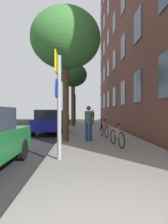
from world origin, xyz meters
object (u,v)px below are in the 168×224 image
Objects in this scene: bicycle_1 at (104,130)px; car_3 at (63,116)px; car_2 at (59,118)px; pedestrian_1 at (93,116)px; bicycle_0 at (117,137)px; car_1 at (49,121)px; bicycle_2 at (102,125)px; pedestrian_0 at (89,121)px; tree_far at (73,76)px; tree_near at (66,40)px; traffic_light at (74,104)px; sign_post at (58,97)px.

car_3 is at bearing 101.65° from bicycle_1.
pedestrian_1 is at bearing -9.13° from car_2.
pedestrian_1 reaches higher than bicycle_0.
car_1 is (-3.56, -7.72, -0.19)m from pedestrian_1.
pedestrian_0 reaches higher than bicycle_2.
tree_near is at bearing -90.34° from tree_far.
tree_far reaches higher than pedestrian_1.
tree_near is at bearing -84.58° from car_3.
bicycle_2 is 1.00× the size of pedestrian_0.
car_1 reaches higher than bicycle_2.
car_1 is at bearing -100.52° from traffic_light.
car_3 is at bearing 95.42° from tree_near.
car_1 is 0.96× the size of car_2.
pedestrian_0 is at bearing -57.33° from car_1.
bicycle_1 is at bearing 54.17° from pedestrian_0.
traffic_light reaches higher than car_1.
sign_post is 15.49m from traffic_light.
traffic_light is 1.98× the size of pedestrian_0.
bicycle_1 is at bearing 67.58° from sign_post.
tree_near is at bearing -112.45° from bicycle_2.
pedestrian_0 is at bearing -103.02° from bicycle_2.
traffic_light is (0.07, 15.48, 0.45)m from sign_post.
tree_near is 3.84× the size of bicycle_0.
pedestrian_0 is (1.06, 3.54, -0.86)m from sign_post.
traffic_light is 10.99m from bicycle_1.
bicycle_1 is at bearing -79.79° from traffic_light.
traffic_light is 1.99× the size of bicycle_2.
car_1 is (-2.49, 3.88, -0.23)m from pedestrian_0.
car_1 is 16.68m from car_3.
tree_far is 1.43× the size of car_3.
bicycle_1 is (2.01, 1.38, -4.41)m from tree_near.
sign_post is 0.94× the size of traffic_light.
tree_far is 3.41× the size of bicycle_1.
car_1 is at bearing -105.35° from tree_far.
bicycle_1 is 0.42× the size of car_1.
car_1 is (-1.46, -5.31, -4.14)m from tree_far.
traffic_light reaches higher than pedestrian_0.
tree_far is 3.68× the size of bicycle_2.
bicycle_0 is 0.98× the size of pedestrian_0.
bicycle_0 is at bearing -33.78° from tree_near.
pedestrian_0 is 0.39× the size of car_1.
bicycle_1 is at bearing 34.45° from tree_near.
car_2 is (-3.78, 13.75, 0.37)m from bicycle_0.
tree_near is 3.49× the size of bicycle_1.
traffic_light reaches higher than car_2.
tree_far is 9.29m from bicycle_1.
bicycle_2 is at bearing 76.98° from pedestrian_0.
tree_near is 9.29m from tree_far.
car_2 and car_3 have the same top height.
pedestrian_0 is 12.52m from car_2.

